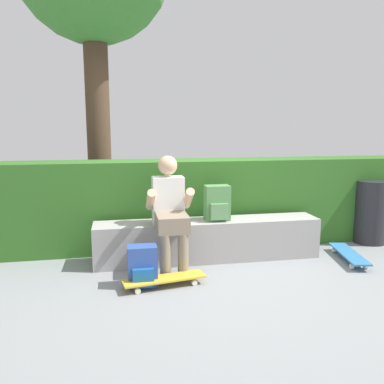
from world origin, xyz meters
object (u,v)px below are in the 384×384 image
Objects in this scene: skateboard_beside_bench at (349,254)px; backpack_on_bench at (217,203)px; skateboard_near_person at (164,279)px; backpack_on_ground at (142,267)px; trash_bin at (371,212)px; person_skater at (170,209)px; bench_main at (208,240)px.

backpack_on_bench is at bearing 167.35° from skateboard_beside_bench.
backpack_on_bench is at bearing 44.81° from skateboard_near_person.
backpack_on_bench is (-1.48, 0.33, 0.58)m from skateboard_beside_bench.
skateboard_near_person is at bearing -14.73° from backpack_on_ground.
skateboard_beside_bench is at bearing 7.26° from backpack_on_ground.
trash_bin reaches higher than skateboard_near_person.
backpack_on_ground is 3.20m from trash_bin.
backpack_on_ground is at bearing -144.70° from backpack_on_bench.
backpack_on_bench is (0.57, 0.20, -0.00)m from person_skater.
bench_main is 0.93m from skateboard_near_person.
skateboard_near_person and skateboard_beside_bench have the same top height.
backpack_on_bench reaches higher than bench_main.
bench_main reaches higher than skateboard_beside_bench.
person_skater is 0.72m from backpack_on_ground.
person_skater is 1.48× the size of skateboard_near_person.
skateboard_near_person is at bearing -161.28° from trash_bin.
person_skater is at bearing -156.13° from bench_main.
backpack_on_bench reaches higher than backpack_on_ground.
bench_main is 3.14× the size of skateboard_beside_bench.
skateboard_near_person is 1.14m from backpack_on_bench.
backpack_on_bench is (0.69, 0.69, 0.58)m from skateboard_near_person.
person_skater is at bearing 176.25° from skateboard_beside_bench.
backpack_on_ground is 0.48× the size of trash_bin.
backpack_on_bench is 0.48× the size of trash_bin.
trash_bin is at bearing 42.11° from skateboard_beside_bench.
backpack_on_bench is (0.10, -0.01, 0.43)m from bench_main.
backpack_on_ground is at bearing 165.27° from skateboard_near_person.
skateboard_beside_bench is 0.97m from trash_bin.
skateboard_near_person is 2.06× the size of backpack_on_ground.
backpack_on_bench is 1.00× the size of backpack_on_ground.
trash_bin is at bearing 16.62° from backpack_on_ground.
backpack_on_ground is (-2.38, -0.30, 0.12)m from skateboard_beside_bench.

